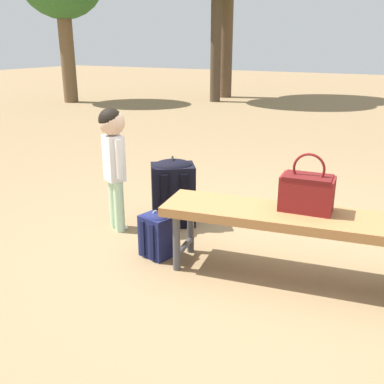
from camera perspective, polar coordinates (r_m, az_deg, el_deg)
name	(u,v)px	position (r m, az deg, el deg)	size (l,w,h in m)	color
ground_plane	(244,256)	(3.21, 6.80, -8.16)	(40.00, 40.00, 0.00)	#8C704C
park_bench	(289,221)	(2.81, 12.44, -3.64)	(1.64, 0.66, 0.45)	#9E6B3D
handbag	(307,191)	(2.80, 14.63, 0.09)	(0.34, 0.21, 0.37)	maroon
child_standing	(113,150)	(3.46, -10.15, 5.32)	(0.24, 0.20, 0.98)	#B2D8B2
backpack_large	(173,190)	(3.62, -2.47, 0.20)	(0.43, 0.41, 0.58)	black
backpack_small	(156,233)	(3.12, -4.69, -5.35)	(0.24, 0.21, 0.35)	#191E4C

